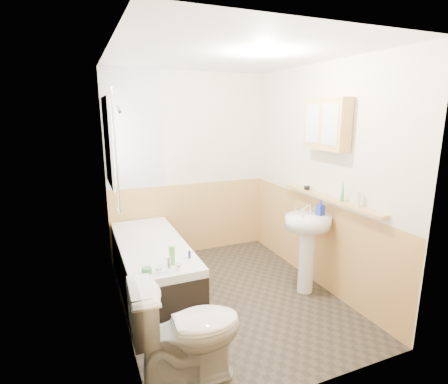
{
  "coord_description": "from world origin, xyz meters",
  "views": [
    {
      "loc": [
        -1.39,
        -3.17,
        1.99
      ],
      "look_at": [
        0.0,
        0.15,
        1.15
      ],
      "focal_mm": 28.0,
      "sensor_mm": 36.0,
      "label": 1
    }
  ],
  "objects_px": {
    "medicine_cabinet": "(327,124)",
    "toilet": "(188,331)",
    "sink": "(307,238)",
    "pine_shelf": "(328,198)",
    "bathtub": "(153,265)"
  },
  "relations": [
    {
      "from": "medicine_cabinet",
      "to": "toilet",
      "type": "bearing_deg",
      "value": -156.36
    },
    {
      "from": "sink",
      "to": "pine_shelf",
      "type": "height_order",
      "value": "pine_shelf"
    },
    {
      "from": "bathtub",
      "to": "pine_shelf",
      "type": "distance_m",
      "value": 2.07
    },
    {
      "from": "pine_shelf",
      "to": "medicine_cabinet",
      "type": "relative_size",
      "value": 2.62
    },
    {
      "from": "sink",
      "to": "medicine_cabinet",
      "type": "height_order",
      "value": "medicine_cabinet"
    },
    {
      "from": "toilet",
      "to": "medicine_cabinet",
      "type": "height_order",
      "value": "medicine_cabinet"
    },
    {
      "from": "toilet",
      "to": "sink",
      "type": "xyz_separation_m",
      "value": [
        1.6,
        0.76,
        0.23
      ]
    },
    {
      "from": "sink",
      "to": "bathtub",
      "type": "bearing_deg",
      "value": 149.29
    },
    {
      "from": "toilet",
      "to": "medicine_cabinet",
      "type": "bearing_deg",
      "value": -63.83
    },
    {
      "from": "bathtub",
      "to": "medicine_cabinet",
      "type": "height_order",
      "value": "medicine_cabinet"
    },
    {
      "from": "bathtub",
      "to": "sink",
      "type": "height_order",
      "value": "sink"
    },
    {
      "from": "medicine_cabinet",
      "to": "sink",
      "type": "bearing_deg",
      "value": -173.91
    },
    {
      "from": "sink",
      "to": "toilet",
      "type": "bearing_deg",
      "value": -161.63
    },
    {
      "from": "pine_shelf",
      "to": "sink",
      "type": "bearing_deg",
      "value": 167.36
    },
    {
      "from": "sink",
      "to": "pine_shelf",
      "type": "xyz_separation_m",
      "value": [
        0.2,
        -0.04,
        0.44
      ]
    }
  ]
}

